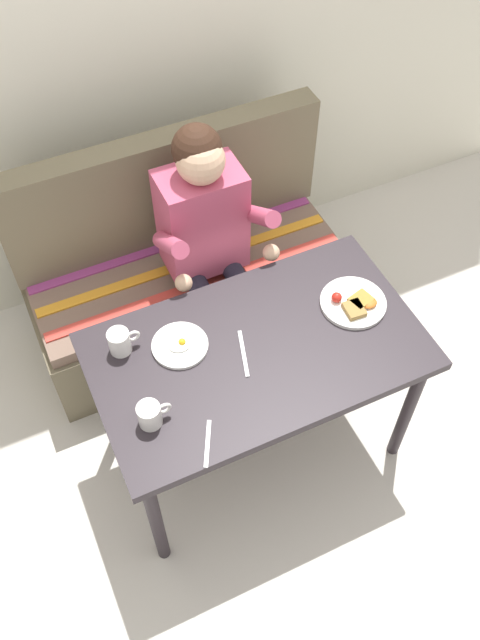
% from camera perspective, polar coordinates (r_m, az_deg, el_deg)
% --- Properties ---
extents(ground_plane, '(8.00, 8.00, 0.00)m').
position_cam_1_polar(ground_plane, '(3.05, 1.21, -10.29)').
color(ground_plane, beige).
extents(back_wall, '(4.40, 0.10, 2.60)m').
position_cam_1_polar(back_wall, '(2.95, -10.02, 23.15)').
color(back_wall, beige).
rests_on(back_wall, ground).
extents(table, '(1.20, 0.70, 0.73)m').
position_cam_1_polar(table, '(2.49, 1.45, -3.49)').
color(table, black).
rests_on(table, ground).
extents(couch, '(1.44, 0.56, 1.00)m').
position_cam_1_polar(couch, '(3.18, -4.68, 3.72)').
color(couch, brown).
rests_on(couch, ground).
extents(person, '(0.45, 0.61, 1.21)m').
position_cam_1_polar(person, '(2.78, -2.63, 7.25)').
color(person, '#B74765').
rests_on(person, ground).
extents(plate_breakfast, '(0.25, 0.25, 0.05)m').
position_cam_1_polar(plate_breakfast, '(2.57, 9.60, 1.44)').
color(plate_breakfast, white).
rests_on(plate_breakfast, table).
extents(plate_eggs, '(0.21, 0.21, 0.04)m').
position_cam_1_polar(plate_eggs, '(2.43, -5.10, -2.13)').
color(plate_eggs, white).
rests_on(plate_eggs, table).
extents(coffee_mug, '(0.12, 0.08, 0.09)m').
position_cam_1_polar(coffee_mug, '(2.42, -10.12, -1.77)').
color(coffee_mug, white).
rests_on(coffee_mug, table).
extents(coffee_mug_second, '(0.12, 0.08, 0.09)m').
position_cam_1_polar(coffee_mug_second, '(2.25, -7.62, -7.92)').
color(coffee_mug_second, white).
rests_on(coffee_mug_second, table).
extents(fork, '(0.09, 0.16, 0.00)m').
position_cam_1_polar(fork, '(2.23, -2.76, -10.39)').
color(fork, silver).
rests_on(fork, table).
extents(knife, '(0.07, 0.20, 0.00)m').
position_cam_1_polar(knife, '(2.41, 0.27, -2.80)').
color(knife, silver).
rests_on(knife, table).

